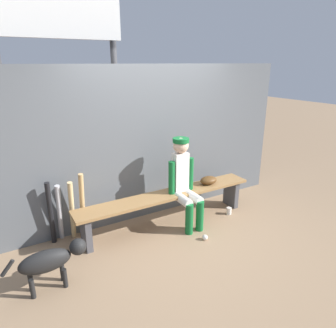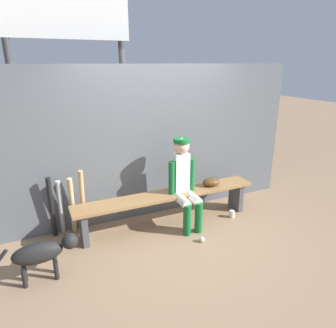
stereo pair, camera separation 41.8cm
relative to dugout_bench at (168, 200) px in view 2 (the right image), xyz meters
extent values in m
plane|color=#937556|center=(0.00, 0.00, -0.38)|extent=(30.00, 30.00, 0.00)
cube|color=#595E63|center=(0.00, 0.42, 0.75)|extent=(4.61, 0.03, 2.26)
cube|color=olive|center=(0.00, 0.00, 0.08)|extent=(2.72, 0.36, 0.04)
cube|color=#4C4C51|center=(-1.21, 0.00, -0.16)|extent=(0.08, 0.29, 0.45)
cube|color=#4C4C51|center=(1.21, 0.00, -0.16)|extent=(0.08, 0.29, 0.45)
cube|color=silver|center=(0.21, 0.00, 0.39)|extent=(0.22, 0.13, 0.58)
sphere|color=beige|center=(0.21, 0.00, 0.79)|extent=(0.22, 0.22, 0.22)
cylinder|color=#14662D|center=(0.21, 0.00, 0.87)|extent=(0.23, 0.23, 0.06)
cylinder|color=silver|center=(0.12, -0.19, 0.06)|extent=(0.13, 0.38, 0.13)
cylinder|color=#14662D|center=(0.12, -0.38, -0.16)|extent=(0.11, 0.11, 0.45)
cylinder|color=#14662D|center=(0.05, -0.02, 0.34)|extent=(0.09, 0.09, 0.49)
cylinder|color=silver|center=(0.30, -0.19, 0.06)|extent=(0.13, 0.38, 0.13)
cylinder|color=#14662D|center=(0.30, -0.38, -0.16)|extent=(0.11, 0.11, 0.45)
cylinder|color=#14662D|center=(0.37, -0.02, 0.34)|extent=(0.09, 0.09, 0.49)
ellipsoid|color=#593819|center=(0.73, 0.00, 0.16)|extent=(0.28, 0.20, 0.12)
cylinder|color=tan|center=(-1.16, 0.27, 0.09)|extent=(0.07, 0.19, 0.94)
cylinder|color=tan|center=(-1.30, 0.28, 0.05)|extent=(0.08, 0.22, 0.86)
cylinder|color=#B7B7BC|center=(-1.45, 0.34, 0.03)|extent=(0.06, 0.19, 0.82)
cylinder|color=black|center=(-1.56, 0.32, 0.06)|extent=(0.07, 0.14, 0.88)
sphere|color=white|center=(0.21, -0.63, -0.35)|extent=(0.07, 0.07, 0.07)
cylinder|color=silver|center=(0.98, -0.23, -0.33)|extent=(0.08, 0.08, 0.11)
cylinder|color=red|center=(0.37, 0.05, 0.16)|extent=(0.08, 0.08, 0.11)
cylinder|color=#3F3F42|center=(-1.83, 1.33, 0.92)|extent=(0.10, 0.10, 2.60)
cylinder|color=#3F3F42|center=(-0.21, 1.33, 0.92)|extent=(0.10, 0.10, 2.60)
cube|color=white|center=(-1.02, 1.33, 2.65)|extent=(1.86, 0.08, 0.88)
ellipsoid|color=black|center=(-1.78, -0.54, -0.04)|extent=(0.52, 0.20, 0.24)
sphere|color=black|center=(-1.44, -0.54, 0.02)|extent=(0.18, 0.18, 0.18)
cylinder|color=black|center=(-2.12, -0.54, 0.01)|extent=(0.15, 0.04, 0.16)
cylinder|color=black|center=(-1.62, -0.48, -0.27)|extent=(0.05, 0.05, 0.22)
cylinder|color=black|center=(-1.62, -0.60, -0.27)|extent=(0.05, 0.05, 0.22)
cylinder|color=black|center=(-1.94, -0.48, -0.27)|extent=(0.05, 0.05, 0.22)
cylinder|color=black|center=(-1.94, -0.60, -0.27)|extent=(0.05, 0.05, 0.22)
camera|label=1|loc=(-2.00, -3.42, 1.90)|focal=32.21mm
camera|label=2|loc=(-1.63, -3.62, 1.90)|focal=32.21mm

